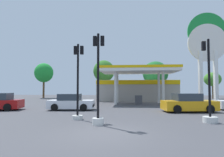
# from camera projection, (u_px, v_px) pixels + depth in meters

# --- Properties ---
(ground_plane) EXTENTS (90.00, 90.00, 0.00)m
(ground_plane) POSITION_uv_depth(u_px,v_px,m) (105.00, 133.00, 8.79)
(ground_plane) COLOR #47474C
(ground_plane) RESTS_ON ground
(gas_station) EXTENTS (12.32, 13.37, 4.72)m
(gas_station) POSITION_uv_depth(u_px,v_px,m) (137.00, 88.00, 30.60)
(gas_station) COLOR #ADA89E
(gas_station) RESTS_ON ground
(station_pole_sign) EXTENTS (4.77, 0.56, 11.56)m
(station_pole_sign) POSITION_uv_depth(u_px,v_px,m) (207.00, 46.00, 23.84)
(station_pole_sign) COLOR white
(station_pole_sign) RESTS_ON ground
(car_1) EXTENTS (4.37, 2.20, 1.52)m
(car_1) POSITION_uv_depth(u_px,v_px,m) (71.00, 103.00, 18.02)
(car_1) COLOR black
(car_1) RESTS_ON ground
(car_3) EXTENTS (4.70, 2.51, 1.61)m
(car_3) POSITION_uv_depth(u_px,v_px,m) (188.00, 103.00, 16.56)
(car_3) COLOR black
(car_3) RESTS_ON ground
(traffic_signal_0) EXTENTS (0.66, 0.69, 5.21)m
(traffic_signal_0) POSITION_uv_depth(u_px,v_px,m) (98.00, 91.00, 10.86)
(traffic_signal_0) COLOR silver
(traffic_signal_0) RESTS_ON ground
(traffic_signal_1) EXTENTS (0.84, 0.84, 5.06)m
(traffic_signal_1) POSITION_uv_depth(u_px,v_px,m) (209.00, 102.00, 11.44)
(traffic_signal_1) COLOR silver
(traffic_signal_1) RESTS_ON ground
(traffic_signal_2) EXTENTS (0.69, 0.70, 5.03)m
(traffic_signal_2) POSITION_uv_depth(u_px,v_px,m) (78.00, 89.00, 12.72)
(traffic_signal_2) COLOR silver
(traffic_signal_2) RESTS_ON ground
(tree_0) EXTENTS (3.73, 3.73, 7.11)m
(tree_0) POSITION_uv_depth(u_px,v_px,m) (44.00, 73.00, 38.96)
(tree_0) COLOR brown
(tree_0) RESTS_ON ground
(tree_1) EXTENTS (4.29, 4.29, 7.65)m
(tree_1) POSITION_uv_depth(u_px,v_px,m) (104.00, 71.00, 38.63)
(tree_1) COLOR brown
(tree_1) RESTS_ON ground
(tree_2) EXTENTS (4.80, 4.80, 7.10)m
(tree_2) POSITION_uv_depth(u_px,v_px,m) (155.00, 73.00, 36.20)
(tree_2) COLOR brown
(tree_2) RESTS_ON ground
(tree_3) EXTENTS (3.07, 3.07, 5.02)m
(tree_3) POSITION_uv_depth(u_px,v_px,m) (212.00, 79.00, 36.13)
(tree_3) COLOR brown
(tree_3) RESTS_ON ground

